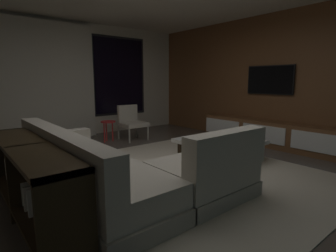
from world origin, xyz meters
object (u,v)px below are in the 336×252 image
Objects in this scene: book_stack_on_coffee_table at (219,139)px; media_console at (271,134)px; coffee_table at (219,149)px; side_stool at (108,125)px; sectional_couch at (121,173)px; mounted_tv at (270,80)px; console_table_behind_couch at (30,178)px; accent_chair_near_window at (131,120)px.

media_console reaches higher than book_stack_on_coffee_table.
coffee_table is 2.52× the size of side_stool.
side_stool is (-0.79, 2.48, 0.19)m from coffee_table.
mounted_tv reaches higher than sectional_couch.
side_stool is 0.45× the size of mounted_tv.
console_table_behind_couch is at bearing -176.68° from mounted_tv.
accent_chair_near_window is 0.25× the size of media_console.
book_stack_on_coffee_table is 2.09m from mounted_tv.
book_stack_on_coffee_table is 1.67m from media_console.
sectional_couch is at bearing -8.13° from console_table_behind_couch.
media_console is at bearing -46.62° from side_stool.
media_console is 3.03× the size of mounted_tv.
sectional_couch reaches higher than console_table_behind_couch.
side_stool is at bearing 107.61° from coffee_table.
side_stool is (1.23, 2.71, 0.08)m from sectional_couch.
mounted_tv is at bearing 47.57° from media_console.
book_stack_on_coffee_table is at bearing -179.08° from media_console.
sectional_couch is at bearing -173.45° from coffee_table.
sectional_couch is 8.82× the size of book_stack_on_coffee_table.
coffee_table is 1.13× the size of mounted_tv.
sectional_couch reaches higher than side_stool.
sectional_couch is at bearing -114.35° from side_stool.
sectional_couch is 3.61m from media_console.
book_stack_on_coffee_table is 0.36× the size of accent_chair_near_window.
coffee_table is 1.49× the size of accent_chair_near_window.
mounted_tv is (3.78, 0.40, 1.06)m from sectional_couch.
side_stool is 3.36m from console_table_behind_couch.
coffee_table is at bearing 33.92° from book_stack_on_coffee_table.
coffee_table is 0.55× the size of console_table_behind_couch.
media_console is at bearing -52.88° from accent_chair_near_window.
media_console is 1.48× the size of console_table_behind_couch.
book_stack_on_coffee_table is 2.85m from console_table_behind_couch.
accent_chair_near_window is 1.70× the size of side_stool.
console_table_behind_couch is (-2.93, -0.10, 0.22)m from coffee_table.
mounted_tv reaches higher than coffee_table.
accent_chair_near_window reaches higher than coffee_table.
mounted_tv is at bearing -42.17° from side_stool.
coffee_table is 2.42m from accent_chair_near_window.
mounted_tv reaches higher than media_console.
console_table_behind_couch reaches higher than coffee_table.
sectional_couch is 2.16× the size of coffee_table.
book_stack_on_coffee_table is (-0.08, -0.05, 0.19)m from coffee_table.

